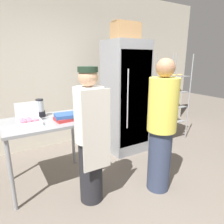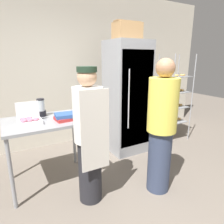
# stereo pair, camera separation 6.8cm
# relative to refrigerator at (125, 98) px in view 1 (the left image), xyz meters

# --- Properties ---
(ground_plane) EXTENTS (14.00, 14.00, 0.00)m
(ground_plane) POSITION_rel_refrigerator_xyz_m (-0.64, -1.50, -0.98)
(ground_plane) COLOR #6B6056
(back_wall) EXTENTS (6.40, 0.12, 2.94)m
(back_wall) POSITION_rel_refrigerator_xyz_m (-0.64, 0.93, 0.49)
(back_wall) COLOR beige
(back_wall) RESTS_ON ground_plane
(refrigerator) EXTENTS (0.67, 0.67, 1.97)m
(refrigerator) POSITION_rel_refrigerator_xyz_m (0.00, 0.00, 0.00)
(refrigerator) COLOR gray
(refrigerator) RESTS_ON ground_plane
(baking_rack) EXTENTS (0.58, 0.44, 1.75)m
(baking_rack) POSITION_rel_refrigerator_xyz_m (1.12, -0.06, -0.12)
(baking_rack) COLOR #93969B
(baking_rack) RESTS_ON ground_plane
(prep_counter) EXTENTS (1.03, 0.75, 0.90)m
(prep_counter) POSITION_rel_refrigerator_xyz_m (-1.50, -0.36, -0.19)
(prep_counter) COLOR gray
(prep_counter) RESTS_ON ground_plane
(donut_box) EXTENTS (0.28, 0.22, 0.26)m
(donut_box) POSITION_rel_refrigerator_xyz_m (-1.70, -0.43, -0.03)
(donut_box) COLOR white
(donut_box) RESTS_ON prep_counter
(blender_pitcher) EXTENTS (0.12, 0.12, 0.25)m
(blender_pitcher) POSITION_rel_refrigerator_xyz_m (-1.50, -0.15, 0.03)
(blender_pitcher) COLOR black
(blender_pitcher) RESTS_ON prep_counter
(binder_stack) EXTENTS (0.31, 0.24, 0.09)m
(binder_stack) POSITION_rel_refrigerator_xyz_m (-1.25, -0.48, -0.04)
(binder_stack) COLOR #B72D2D
(binder_stack) RESTS_ON prep_counter
(cardboard_storage_box) EXTENTS (0.44, 0.29, 0.28)m
(cardboard_storage_box) POSITION_rel_refrigerator_xyz_m (-0.04, -0.03, 1.12)
(cardboard_storage_box) COLOR #A87F51
(cardboard_storage_box) RESTS_ON refrigerator
(person_baker) EXTENTS (0.34, 0.36, 1.59)m
(person_baker) POSITION_rel_refrigerator_xyz_m (-1.15, -0.97, -0.15)
(person_baker) COLOR #232328
(person_baker) RESTS_ON ground_plane
(person_customer) EXTENTS (0.36, 0.36, 1.68)m
(person_customer) POSITION_rel_refrigerator_xyz_m (-0.30, -1.22, -0.13)
(person_customer) COLOR #333D56
(person_customer) RESTS_ON ground_plane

